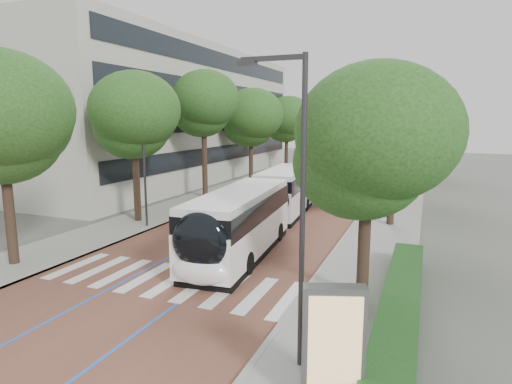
% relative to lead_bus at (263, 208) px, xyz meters
% --- Properties ---
extents(ground, '(160.00, 160.00, 0.00)m').
position_rel_lead_bus_xyz_m(ground, '(-1.15, -8.90, -1.63)').
color(ground, '#51544C').
rests_on(ground, ground).
extents(road, '(11.00, 140.00, 0.02)m').
position_rel_lead_bus_xyz_m(road, '(-1.15, 31.10, -1.62)').
color(road, brown).
rests_on(road, ground).
extents(sidewalk_left, '(4.00, 140.00, 0.12)m').
position_rel_lead_bus_xyz_m(sidewalk_left, '(-8.65, 31.10, -1.57)').
color(sidewalk_left, gray).
rests_on(sidewalk_left, ground).
extents(sidewalk_right, '(4.00, 140.00, 0.12)m').
position_rel_lead_bus_xyz_m(sidewalk_right, '(6.35, 31.10, -1.57)').
color(sidewalk_right, gray).
rests_on(sidewalk_right, ground).
extents(kerb_left, '(0.20, 140.00, 0.14)m').
position_rel_lead_bus_xyz_m(kerb_left, '(-6.75, 31.10, -1.57)').
color(kerb_left, gray).
rests_on(kerb_left, ground).
extents(kerb_right, '(0.20, 140.00, 0.14)m').
position_rel_lead_bus_xyz_m(kerb_right, '(4.45, 31.10, -1.57)').
color(kerb_right, gray).
rests_on(kerb_right, ground).
extents(zebra_crossing, '(10.55, 3.60, 0.01)m').
position_rel_lead_bus_xyz_m(zebra_crossing, '(-0.95, -7.90, -1.60)').
color(zebra_crossing, silver).
rests_on(zebra_crossing, ground).
extents(lane_line_left, '(0.12, 126.00, 0.01)m').
position_rel_lead_bus_xyz_m(lane_line_left, '(-2.75, 31.10, -1.60)').
color(lane_line_left, blue).
rests_on(lane_line_left, road).
extents(lane_line_right, '(0.12, 126.00, 0.01)m').
position_rel_lead_bus_xyz_m(lane_line_right, '(0.45, 31.10, -1.60)').
color(lane_line_right, blue).
rests_on(lane_line_right, road).
extents(office_building, '(18.11, 40.00, 14.00)m').
position_rel_lead_bus_xyz_m(office_building, '(-20.62, 19.10, 5.37)').
color(office_building, '#A5A399').
rests_on(office_building, ground).
extents(hedge, '(1.20, 14.00, 0.80)m').
position_rel_lead_bus_xyz_m(hedge, '(7.95, -8.90, -1.11)').
color(hedge, '#164119').
rests_on(hedge, sidewalk_right).
extents(streetlight_near, '(1.82, 0.20, 8.00)m').
position_rel_lead_bus_xyz_m(streetlight_near, '(5.47, -11.90, 3.19)').
color(streetlight_near, '#2D2D2F').
rests_on(streetlight_near, sidewalk_right).
extents(streetlight_far, '(1.82, 0.20, 8.00)m').
position_rel_lead_bus_xyz_m(streetlight_far, '(5.47, 13.10, 3.19)').
color(streetlight_far, '#2D2D2F').
rests_on(streetlight_far, sidewalk_right).
extents(lamp_post_left, '(0.14, 0.14, 8.00)m').
position_rel_lead_bus_xyz_m(lamp_post_left, '(-7.25, -0.90, 2.49)').
color(lamp_post_left, '#2D2D2F').
rests_on(lamp_post_left, sidewalk_left).
extents(trees_left, '(6.28, 61.10, 9.96)m').
position_rel_lead_bus_xyz_m(trees_left, '(-8.65, 17.86, 5.07)').
color(trees_left, black).
rests_on(trees_left, ground).
extents(trees_right, '(5.73, 47.64, 9.36)m').
position_rel_lead_bus_xyz_m(trees_right, '(6.55, 14.14, 4.65)').
color(trees_right, black).
rests_on(trees_right, ground).
extents(lead_bus, '(4.00, 18.54, 3.20)m').
position_rel_lead_bus_xyz_m(lead_bus, '(0.00, 0.00, 0.00)').
color(lead_bus, black).
rests_on(lead_bus, ground).
extents(bus_queued_0, '(2.80, 12.45, 3.20)m').
position_rel_lead_bus_xyz_m(bus_queued_0, '(1.02, 16.44, -0.00)').
color(bus_queued_0, white).
rests_on(bus_queued_0, ground).
extents(bus_queued_1, '(3.02, 12.49, 3.20)m').
position_rel_lead_bus_xyz_m(bus_queued_1, '(1.10, 28.41, -0.00)').
color(bus_queued_1, white).
rests_on(bus_queued_1, ground).
extents(bus_queued_2, '(2.56, 12.40, 3.20)m').
position_rel_lead_bus_xyz_m(bus_queued_2, '(0.65, 41.13, -0.00)').
color(bus_queued_2, white).
rests_on(bus_queued_2, ground).
extents(ad_panel, '(1.43, 0.81, 2.87)m').
position_rel_lead_bus_xyz_m(ad_panel, '(6.79, -13.24, -0.00)').
color(ad_panel, '#59595B').
rests_on(ad_panel, sidewalk_right).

